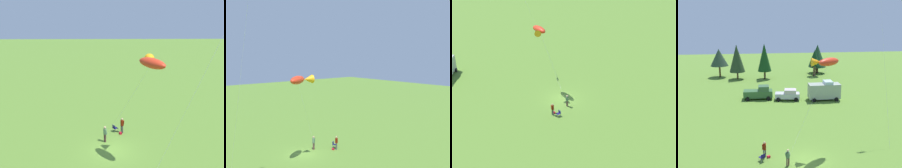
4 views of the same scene
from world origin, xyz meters
TOP-DOWN VIEW (x-y plane):
  - ground_plane at (0.00, 0.00)m, footprint 160.00×160.00m
  - person_kite_flyer at (-1.97, -0.60)m, footprint 0.58×0.48m
  - folding_chair at (-4.43, 0.46)m, footprint 0.67×0.67m
  - person_spectator at (-4.17, 1.27)m, footprint 0.50×0.50m
  - backpack_on_grass at (-3.77, 1.09)m, footprint 0.38×0.33m
  - kite_large_fish at (2.49, 3.36)m, footprint 6.63×5.37m

SIDE VIEW (x-z plane):
  - ground_plane at x=0.00m, z-range 0.00..0.00m
  - backpack_on_grass at x=-3.77m, z-range 0.00..0.22m
  - folding_chair at x=-4.43m, z-range 0.08..0.90m
  - person_kite_flyer at x=-1.97m, z-range 0.15..1.89m
  - person_spectator at x=-4.17m, z-range 0.15..1.89m
  - kite_large_fish at x=2.49m, z-range 4.49..14.39m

